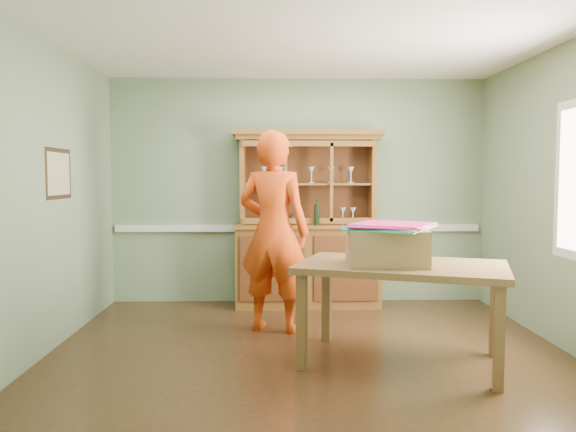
{
  "coord_description": "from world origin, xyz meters",
  "views": [
    {
      "loc": [
        -0.31,
        -4.81,
        1.52
      ],
      "look_at": [
        -0.17,
        0.4,
        1.16
      ],
      "focal_mm": 35.0,
      "sensor_mm": 36.0,
      "label": 1
    }
  ],
  "objects_px": {
    "cardboard_box": "(386,247)",
    "person": "(274,232)",
    "dining_table": "(402,275)",
    "china_hutch": "(308,244)"
  },
  "relations": [
    {
      "from": "china_hutch",
      "to": "dining_table",
      "type": "height_order",
      "value": "china_hutch"
    },
    {
      "from": "person",
      "to": "cardboard_box",
      "type": "bearing_deg",
      "value": 151.26
    },
    {
      "from": "china_hutch",
      "to": "person",
      "type": "distance_m",
      "value": 1.19
    },
    {
      "from": "cardboard_box",
      "to": "person",
      "type": "distance_m",
      "value": 1.38
    },
    {
      "from": "dining_table",
      "to": "person",
      "type": "distance_m",
      "value": 1.47
    },
    {
      "from": "china_hutch",
      "to": "cardboard_box",
      "type": "xyz_separation_m",
      "value": [
        0.5,
        -2.14,
        0.24
      ]
    },
    {
      "from": "china_hutch",
      "to": "cardboard_box",
      "type": "bearing_deg",
      "value": -76.92
    },
    {
      "from": "dining_table",
      "to": "person",
      "type": "height_order",
      "value": "person"
    },
    {
      "from": "cardboard_box",
      "to": "person",
      "type": "relative_size",
      "value": 0.31
    },
    {
      "from": "china_hutch",
      "to": "dining_table",
      "type": "relative_size",
      "value": 1.1
    }
  ]
}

